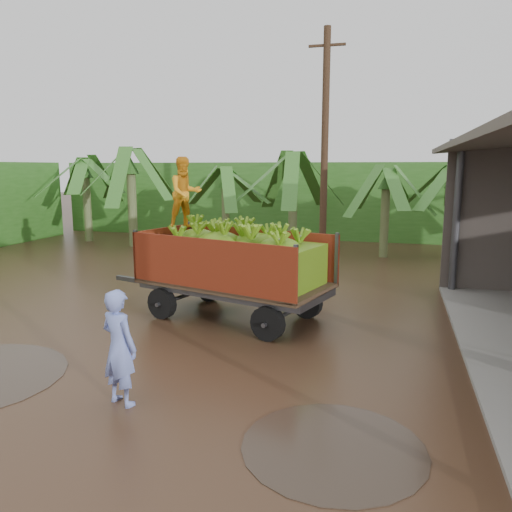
% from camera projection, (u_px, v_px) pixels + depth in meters
% --- Properties ---
extents(ground, '(100.00, 100.00, 0.00)m').
position_uv_depth(ground, '(192.00, 343.00, 9.73)').
color(ground, black).
rests_on(ground, ground).
extents(hedge_north, '(22.00, 3.00, 3.60)m').
position_uv_depth(hedge_north, '(278.00, 199.00, 25.11)').
color(hedge_north, '#2D661E').
rests_on(hedge_north, ground).
extents(banana_trailer, '(5.89, 3.11, 3.63)m').
position_uv_depth(banana_trailer, '(232.00, 262.00, 11.14)').
color(banana_trailer, '#9C2C16').
rests_on(banana_trailer, ground).
extents(man_blue, '(0.72, 0.59, 1.70)m').
position_uv_depth(man_blue, '(119.00, 347.00, 7.10)').
color(man_blue, '#7B8EE1').
rests_on(man_blue, ground).
extents(utility_pole, '(1.20, 0.24, 7.83)m').
position_uv_depth(utility_pole, '(325.00, 149.00, 16.61)').
color(utility_pole, '#47301E').
rests_on(utility_pole, ground).
extents(banana_plants, '(23.75, 20.05, 4.21)m').
position_uv_depth(banana_plants, '(125.00, 211.00, 17.76)').
color(banana_plants, '#2D661E').
rests_on(banana_plants, ground).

